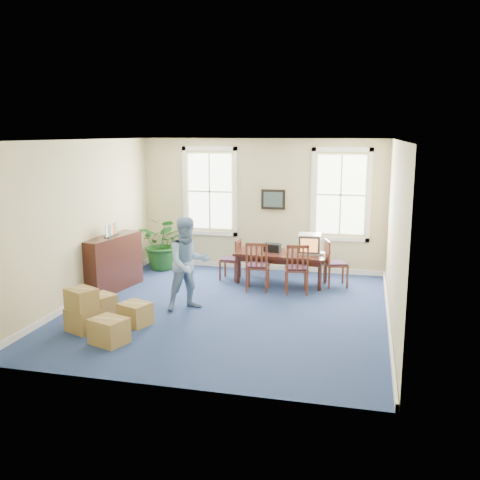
% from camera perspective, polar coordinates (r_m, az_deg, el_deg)
% --- Properties ---
extents(floor, '(6.50, 6.50, 0.00)m').
position_cam_1_polar(floor, '(10.32, -1.33, -7.44)').
color(floor, navy).
rests_on(floor, ground).
extents(ceiling, '(6.50, 6.50, 0.00)m').
position_cam_1_polar(ceiling, '(9.77, -1.42, 10.63)').
color(ceiling, white).
rests_on(ceiling, ground).
extents(wall_back, '(6.50, 0.00, 6.50)m').
position_cam_1_polar(wall_back, '(13.05, 2.29, 3.75)').
color(wall_back, '#C1B786').
rests_on(wall_back, ground).
extents(wall_front, '(6.50, 0.00, 6.50)m').
position_cam_1_polar(wall_front, '(6.90, -8.31, -3.23)').
color(wall_front, '#C1B786').
rests_on(wall_front, ground).
extents(wall_left, '(0.00, 6.50, 6.50)m').
position_cam_1_polar(wall_left, '(11.06, -16.57, 1.92)').
color(wall_left, '#C1B786').
rests_on(wall_left, ground).
extents(wall_right, '(0.00, 6.50, 6.50)m').
position_cam_1_polar(wall_right, '(9.61, 16.20, 0.57)').
color(wall_right, '#C1B786').
rests_on(wall_right, ground).
extents(baseboard_back, '(6.00, 0.04, 0.12)m').
position_cam_1_polar(baseboard_back, '(13.31, 2.21, -2.85)').
color(baseboard_back, white).
rests_on(baseboard_back, ground).
extents(baseboard_left, '(0.04, 6.50, 0.12)m').
position_cam_1_polar(baseboard_left, '(11.39, -16.01, -5.75)').
color(baseboard_left, white).
rests_on(baseboard_left, ground).
extents(baseboard_right, '(0.04, 6.50, 0.12)m').
position_cam_1_polar(baseboard_right, '(10.00, 15.54, -8.12)').
color(baseboard_right, white).
rests_on(baseboard_right, ground).
extents(window_left, '(1.40, 0.12, 2.20)m').
position_cam_1_polar(window_left, '(13.31, -3.24, 5.19)').
color(window_left, white).
rests_on(window_left, ground).
extents(window_right, '(1.40, 0.12, 2.20)m').
position_cam_1_polar(window_right, '(12.76, 10.71, 4.75)').
color(window_right, white).
rests_on(window_right, ground).
extents(wall_picture, '(0.58, 0.06, 0.48)m').
position_cam_1_polar(wall_picture, '(12.93, 3.56, 4.34)').
color(wall_picture, black).
rests_on(wall_picture, ground).
extents(conference_table, '(2.11, 1.10, 0.70)m').
position_cam_1_polar(conference_table, '(12.08, 4.50, -2.94)').
color(conference_table, '#3D1A13').
rests_on(conference_table, ground).
extents(crt_tv, '(0.51, 0.55, 0.44)m').
position_cam_1_polar(crt_tv, '(11.92, 7.44, -0.40)').
color(crt_tv, '#B7B7BC').
rests_on(crt_tv, conference_table).
extents(game_console, '(0.19, 0.22, 0.05)m').
position_cam_1_polar(game_console, '(11.89, 8.72, -1.43)').
color(game_console, white).
rests_on(game_console, conference_table).
extents(equipment_bag, '(0.38, 0.27, 0.18)m').
position_cam_1_polar(equipment_bag, '(12.06, 3.48, -0.81)').
color(equipment_bag, black).
rests_on(equipment_bag, conference_table).
extents(chair_near_left, '(0.52, 0.52, 1.08)m').
position_cam_1_polar(chair_near_left, '(11.44, 1.89, -2.74)').
color(chair_near_left, brown).
rests_on(chair_near_left, ground).
extents(chair_near_right, '(0.57, 0.57, 1.07)m').
position_cam_1_polar(chair_near_right, '(11.31, 6.05, -2.98)').
color(chair_near_right, brown).
rests_on(chair_near_right, ground).
extents(chair_end_left, '(0.45, 0.45, 0.94)m').
position_cam_1_polar(chair_end_left, '(12.29, -1.06, -2.07)').
color(chair_end_left, brown).
rests_on(chair_end_left, ground).
extents(chair_end_right, '(0.58, 0.58, 1.04)m').
position_cam_1_polar(chair_end_right, '(11.92, 10.25, -2.45)').
color(chair_end_right, brown).
rests_on(chair_end_right, ground).
extents(man, '(1.10, 1.07, 1.78)m').
position_cam_1_polar(man, '(10.17, -5.52, -2.54)').
color(man, '#7799C5').
rests_on(man, ground).
extents(credenza, '(0.74, 1.66, 1.26)m').
position_cam_1_polar(credenza, '(11.76, -13.50, -2.22)').
color(credenza, '#3D1A13').
rests_on(credenza, ground).
extents(brochure_rack, '(0.32, 0.64, 0.28)m').
position_cam_1_polar(brochure_rack, '(11.60, -13.57, 1.47)').
color(brochure_rack, '#99999E').
rests_on(brochure_rack, credenza).
extents(potted_plant, '(1.34, 1.21, 1.32)m').
position_cam_1_polar(potted_plant, '(13.30, -8.14, -0.32)').
color(potted_plant, '#194919').
rests_on(potted_plant, ground).
extents(cardboard_boxes, '(1.83, 1.83, 0.79)m').
position_cam_1_polar(cardboard_boxes, '(9.51, -15.16, -7.00)').
color(cardboard_boxes, '#A07D42').
rests_on(cardboard_boxes, ground).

